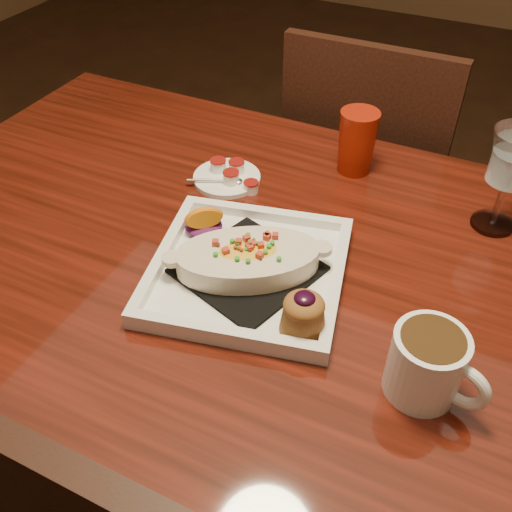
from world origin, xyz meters
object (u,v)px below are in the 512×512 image
at_px(chair_far, 366,184).
at_px(saucer, 226,176).
at_px(table, 270,296).
at_px(coffee_mug, 429,363).
at_px(red_tumbler, 357,142).
at_px(plate, 251,268).

xyz_separation_m(chair_far, saucer, (-0.18, -0.46, 0.25)).
bearing_deg(chair_far, saucer, 69.25).
height_order(table, coffee_mug, coffee_mug).
distance_m(chair_far, coffee_mug, 0.89).
xyz_separation_m(table, red_tumbler, (0.04, 0.31, 0.16)).
bearing_deg(table, red_tumbler, 82.72).
xyz_separation_m(table, chair_far, (-0.00, 0.63, -0.15)).
xyz_separation_m(table, coffee_mug, (0.29, -0.16, 0.15)).
xyz_separation_m(plate, coffee_mug, (0.30, -0.09, 0.03)).
relative_size(table, saucer, 11.23).
relative_size(coffee_mug, red_tumbler, 1.06).
bearing_deg(saucer, chair_far, 69.25).
relative_size(table, plate, 4.14).
distance_m(chair_far, saucer, 0.56).
relative_size(plate, coffee_mug, 2.67).
bearing_deg(coffee_mug, table, 166.76).
distance_m(coffee_mug, saucer, 0.57).
bearing_deg(coffee_mug, saucer, 160.23).
height_order(plate, saucer, plate).
bearing_deg(table, chair_far, 90.00).
xyz_separation_m(plate, red_tumbler, (0.04, 0.38, 0.04)).
height_order(chair_far, red_tumbler, chair_far).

